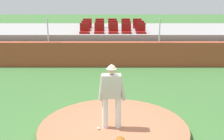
% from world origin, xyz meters
% --- Properties ---
extents(ground_plane, '(60.00, 60.00, 0.00)m').
position_xyz_m(ground_plane, '(0.00, 0.00, 0.00)').
color(ground_plane, '#3C6C33').
extents(pitchers_mound, '(4.05, 4.05, 0.20)m').
position_xyz_m(pitchers_mound, '(0.00, 0.00, 0.10)').
color(pitchers_mound, '#AB6445').
rests_on(pitchers_mound, ground_plane).
extents(pitcher, '(0.73, 0.27, 1.77)m').
position_xyz_m(pitcher, '(-0.05, -0.02, 1.22)').
color(pitcher, silver).
rests_on(pitcher, pitchers_mound).
extents(baseball, '(0.07, 0.07, 0.07)m').
position_xyz_m(baseball, '(-0.40, -0.15, 0.24)').
color(baseball, white).
rests_on(baseball, pitchers_mound).
extents(fielding_glove, '(0.30, 0.35, 0.11)m').
position_xyz_m(fielding_glove, '(0.18, -0.79, 0.25)').
color(fielding_glove, brown).
rests_on(fielding_glove, pitchers_mound).
extents(brick_barrier, '(16.45, 0.40, 1.18)m').
position_xyz_m(brick_barrier, '(0.00, 6.82, 0.59)').
color(brick_barrier, '#99442A').
rests_on(brick_barrier, ground_plane).
extents(fence_post_left, '(0.06, 0.06, 1.12)m').
position_xyz_m(fence_post_left, '(-3.05, 6.82, 1.74)').
color(fence_post_left, silver).
rests_on(fence_post_left, brick_barrier).
extents(fence_post_right, '(0.06, 0.06, 1.12)m').
position_xyz_m(fence_post_right, '(2.20, 6.82, 1.74)').
color(fence_post_right, silver).
rests_on(fence_post_right, brick_barrier).
extents(bleacher_platform, '(16.19, 4.16, 1.45)m').
position_xyz_m(bleacher_platform, '(0.00, 9.30, 0.72)').
color(bleacher_platform, '#9A9593').
rests_on(bleacher_platform, ground_plane).
extents(stadium_chair_0, '(0.48, 0.44, 0.50)m').
position_xyz_m(stadium_chair_0, '(-1.41, 7.75, 1.60)').
color(stadium_chair_0, maroon).
rests_on(stadium_chair_0, bleacher_platform).
extents(stadium_chair_1, '(0.48, 0.44, 0.50)m').
position_xyz_m(stadium_chair_1, '(-0.68, 7.77, 1.60)').
color(stadium_chair_1, maroon).
rests_on(stadium_chair_1, bleacher_platform).
extents(stadium_chair_2, '(0.48, 0.44, 0.50)m').
position_xyz_m(stadium_chair_2, '(0.03, 7.76, 1.60)').
color(stadium_chair_2, maroon).
rests_on(stadium_chair_2, bleacher_platform).
extents(stadium_chair_3, '(0.48, 0.44, 0.50)m').
position_xyz_m(stadium_chair_3, '(0.68, 7.77, 1.60)').
color(stadium_chair_3, maroon).
rests_on(stadium_chair_3, bleacher_platform).
extents(stadium_chair_4, '(0.48, 0.44, 0.50)m').
position_xyz_m(stadium_chair_4, '(1.40, 7.78, 1.60)').
color(stadium_chair_4, maroon).
rests_on(stadium_chair_4, bleacher_platform).
extents(stadium_chair_5, '(0.48, 0.44, 0.50)m').
position_xyz_m(stadium_chair_5, '(-1.41, 8.65, 1.60)').
color(stadium_chair_5, maroon).
rests_on(stadium_chair_5, bleacher_platform).
extents(stadium_chair_6, '(0.48, 0.44, 0.50)m').
position_xyz_m(stadium_chair_6, '(-0.69, 8.67, 1.60)').
color(stadium_chair_6, maroon).
rests_on(stadium_chair_6, bleacher_platform).
extents(stadium_chair_7, '(0.48, 0.44, 0.50)m').
position_xyz_m(stadium_chair_7, '(0.02, 8.65, 1.60)').
color(stadium_chair_7, maroon).
rests_on(stadium_chair_7, bleacher_platform).
extents(stadium_chair_8, '(0.48, 0.44, 0.50)m').
position_xyz_m(stadium_chair_8, '(0.71, 8.66, 1.60)').
color(stadium_chair_8, maroon).
rests_on(stadium_chair_8, bleacher_platform).
extents(stadium_chair_9, '(0.48, 0.44, 0.50)m').
position_xyz_m(stadium_chair_9, '(1.42, 8.63, 1.60)').
color(stadium_chair_9, maroon).
rests_on(stadium_chair_9, bleacher_platform).
extents(stadium_chair_10, '(0.48, 0.44, 0.50)m').
position_xyz_m(stadium_chair_10, '(-1.41, 9.55, 1.60)').
color(stadium_chair_10, maroon).
rests_on(stadium_chair_10, bleacher_platform).
extents(stadium_chair_11, '(0.48, 0.44, 0.50)m').
position_xyz_m(stadium_chair_11, '(-0.72, 9.56, 1.60)').
color(stadium_chair_11, maroon).
rests_on(stadium_chair_11, bleacher_platform).
extents(stadium_chair_12, '(0.48, 0.44, 0.50)m').
position_xyz_m(stadium_chair_12, '(-0.01, 9.58, 1.60)').
color(stadium_chair_12, maroon).
rests_on(stadium_chair_12, bleacher_platform).
extents(stadium_chair_13, '(0.48, 0.44, 0.50)m').
position_xyz_m(stadium_chair_13, '(0.73, 9.56, 1.60)').
color(stadium_chair_13, maroon).
rests_on(stadium_chair_13, bleacher_platform).
extents(stadium_chair_14, '(0.48, 0.44, 0.50)m').
position_xyz_m(stadium_chair_14, '(1.37, 9.55, 1.60)').
color(stadium_chair_14, maroon).
rests_on(stadium_chair_14, bleacher_platform).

